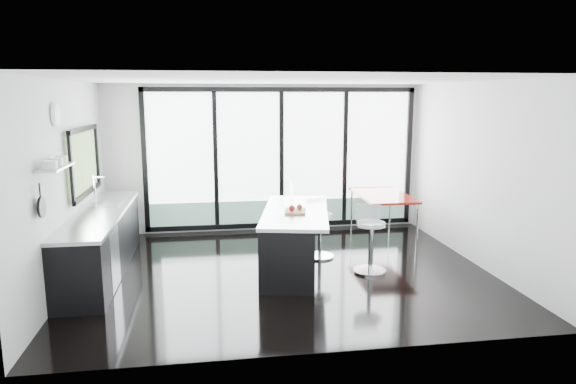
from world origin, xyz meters
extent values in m
cube|color=black|center=(0.00, 0.00, 0.00)|extent=(6.00, 5.00, 0.00)
cube|color=white|center=(0.00, 0.00, 2.80)|extent=(6.00, 5.00, 0.00)
cube|color=silver|center=(0.00, 2.50, 1.40)|extent=(6.00, 0.00, 2.80)
cube|color=white|center=(0.30, 2.47, 1.40)|extent=(5.00, 0.02, 2.50)
cube|color=slate|center=(0.30, 2.43, 0.37)|extent=(5.00, 0.02, 0.44)
cube|color=black|center=(-0.95, 2.43, 1.40)|extent=(0.08, 0.04, 2.50)
cube|color=black|center=(0.30, 2.43, 1.40)|extent=(0.08, 0.04, 2.50)
cube|color=black|center=(1.55, 2.43, 1.40)|extent=(0.08, 0.04, 2.50)
cube|color=silver|center=(0.00, -2.50, 1.40)|extent=(6.00, 0.00, 2.80)
cube|color=silver|center=(-3.00, 0.00, 1.40)|extent=(0.00, 5.00, 2.80)
cube|color=#62844F|center=(-2.97, 0.90, 1.60)|extent=(0.02, 1.60, 0.90)
cube|color=#AAADAF|center=(-2.87, -0.85, 1.75)|extent=(0.25, 0.80, 0.03)
cylinder|color=white|center=(-2.97, -0.30, 2.35)|extent=(0.04, 0.30, 0.30)
cylinder|color=black|center=(-2.94, -1.25, 1.35)|extent=(0.03, 0.24, 0.24)
cube|color=silver|center=(3.00, 0.00, 1.40)|extent=(0.00, 5.00, 2.80)
cube|color=black|center=(-2.67, 0.40, 0.43)|extent=(0.65, 3.20, 0.87)
cube|color=#AAADAF|center=(-2.67, 0.40, 0.90)|extent=(0.69, 3.24, 0.05)
cube|color=#AAADAF|center=(-2.67, 0.90, 0.90)|extent=(0.45, 0.48, 0.06)
cylinder|color=silver|center=(-2.82, 0.90, 1.14)|extent=(0.02, 0.02, 0.44)
cube|color=#AAADAF|center=(-2.36, -0.35, 0.42)|extent=(0.03, 0.60, 0.80)
cube|color=black|center=(0.11, 0.13, 0.43)|extent=(1.16, 2.27, 0.86)
cube|color=#AAADAF|center=(0.19, 0.11, 0.88)|extent=(1.37, 2.37, 0.05)
cube|color=#A07D44|center=(0.16, -0.03, 0.92)|extent=(0.37, 0.45, 0.03)
sphere|color=maroon|center=(0.10, -0.07, 0.98)|extent=(0.10, 0.10, 0.09)
sphere|color=brown|center=(0.22, 0.00, 0.98)|extent=(0.10, 0.10, 0.08)
cylinder|color=silver|center=(0.24, 0.86, 1.05)|extent=(0.08, 0.08, 0.28)
cylinder|color=silver|center=(1.25, -0.21, 0.38)|extent=(0.49, 0.49, 0.77)
cylinder|color=silver|center=(0.67, 0.60, 0.37)|extent=(0.59, 0.59, 0.73)
cube|color=maroon|center=(2.03, 1.53, 0.41)|extent=(0.91, 1.55, 0.82)
camera|label=1|loc=(-1.05, -7.23, 2.58)|focal=32.00mm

